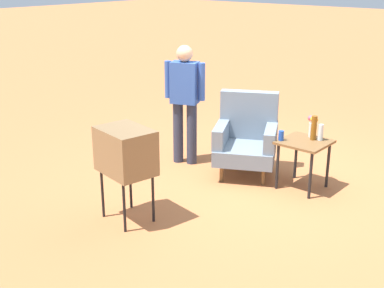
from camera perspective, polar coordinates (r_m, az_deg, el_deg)
ground_plane at (r=6.76m, az=7.28°, el=-3.71°), size 60.00×60.00×0.00m
armchair at (r=6.74m, az=6.09°, el=0.78°), size 1.04×1.05×1.06m
side_table at (r=6.36m, az=12.38°, el=-0.44°), size 0.56×0.56×0.61m
tv_on_stand at (r=5.38m, az=-7.38°, el=-0.83°), size 0.67×0.54×1.03m
person_standing at (r=6.95m, az=-0.81°, el=5.22°), size 0.54×0.34×1.64m
soda_can_blue at (r=6.29m, az=9.90°, el=0.94°), size 0.07×0.07×0.12m
bottle_short_clear at (r=6.38m, az=14.13°, el=1.26°), size 0.06×0.06×0.20m
bottle_tall_amber at (r=6.36m, az=13.41°, el=1.76°), size 0.07×0.07×0.30m
flower_vase at (r=6.47m, az=13.29°, el=2.03°), size 0.15×0.10×0.27m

